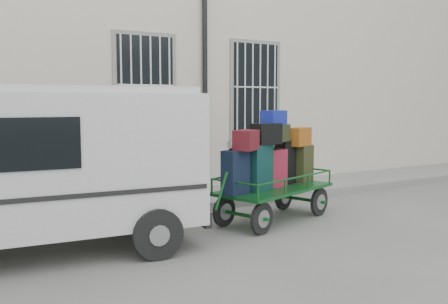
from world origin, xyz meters
name	(u,v)px	position (x,y,z in m)	size (l,w,h in m)	color
ground	(240,228)	(0.00, 0.00, 0.00)	(80.00, 80.00, 0.00)	slate
building	(122,63)	(0.00, 5.50, 3.00)	(24.00, 5.15, 6.00)	beige
sidewalk	(181,200)	(0.00, 2.20, 0.07)	(24.00, 1.70, 0.15)	gray
luggage_cart	(272,167)	(0.73, 0.14, 0.93)	(2.64, 1.65, 1.88)	black
van	(30,159)	(-3.11, 0.23, 1.27)	(4.56, 2.32, 2.22)	silver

